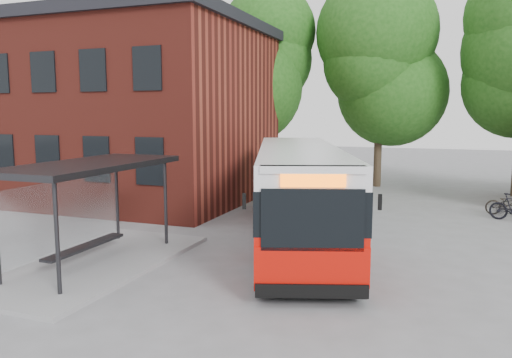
% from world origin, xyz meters
% --- Properties ---
extents(ground, '(100.00, 100.00, 0.00)m').
position_xyz_m(ground, '(0.00, 0.00, 0.00)').
color(ground, slate).
extents(station_building, '(18.40, 10.40, 8.50)m').
position_xyz_m(station_building, '(-13.00, 9.00, 4.25)').
color(station_building, maroon).
rests_on(station_building, ground).
extents(bus_shelter, '(3.60, 7.00, 2.90)m').
position_xyz_m(bus_shelter, '(-4.50, -1.00, 1.45)').
color(bus_shelter, '#29292D').
rests_on(bus_shelter, ground).
extents(tree_0, '(7.92, 7.92, 11.00)m').
position_xyz_m(tree_0, '(-6.00, 16.00, 5.50)').
color(tree_0, '#1D5015').
rests_on(tree_0, ground).
extents(tree_1, '(7.92, 7.92, 10.40)m').
position_xyz_m(tree_1, '(1.00, 17.00, 5.20)').
color(tree_1, '#1D5015').
rests_on(tree_1, ground).
extents(city_bus, '(6.31, 12.35, 3.09)m').
position_xyz_m(city_bus, '(-0.01, 3.81, 1.54)').
color(city_bus, red).
rests_on(city_bus, ground).
extents(bicycle_0, '(1.89, 0.86, 0.96)m').
position_xyz_m(bicycle_0, '(7.10, 10.56, 0.48)').
color(bicycle_0, black).
rests_on(bicycle_0, ground).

